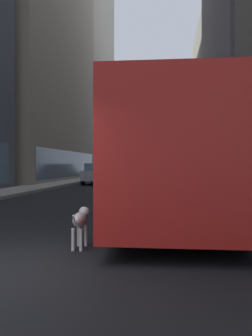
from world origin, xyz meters
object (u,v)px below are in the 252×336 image
object	(u,v)px
transit_bus	(174,156)
car_yellow_taxi	(139,170)
car_red_coupe	(118,171)
dalmatian_dog	(80,220)
box_truck	(154,163)
car_white_van	(124,170)
car_silver_sedan	(98,174)
car_black_suv	(148,174)

from	to	relation	value
transit_bus	car_yellow_taxi	xyz separation A→B (m)	(-4.00, 41.00, -0.95)
car_red_coupe	dalmatian_dog	distance (m)	35.24
transit_bus	box_truck	bearing A→B (deg)	93.12
transit_bus	box_truck	size ratio (longest dim) A/B	1.54
car_white_van	car_silver_sedan	distance (m)	18.03
car_yellow_taxi	box_truck	bearing A→B (deg)	-78.38
transit_bus	dalmatian_dog	world-z (taller)	transit_bus
car_silver_sedan	transit_bus	bearing A→B (deg)	-72.88
transit_bus	car_red_coupe	distance (m)	31.07
car_yellow_taxi	transit_bus	bearing A→B (deg)	-84.43
car_red_coupe	car_silver_sedan	world-z (taller)	same
car_red_coupe	car_yellow_taxi	world-z (taller)	same
car_yellow_taxi	dalmatian_dog	xyz separation A→B (m)	(2.24, -45.49, -0.31)
car_yellow_taxi	car_silver_sedan	distance (m)	22.88
car_yellow_taxi	car_black_suv	xyz separation A→B (m)	(2.40, -24.73, -0.00)
car_silver_sedan	box_truck	distance (m)	11.88
car_black_suv	car_red_coupe	bearing A→B (deg)	105.66
dalmatian_dog	transit_bus	bearing A→B (deg)	68.57
transit_bus	car_white_van	xyz separation A→B (m)	(-5.60, 36.20, -0.96)
box_truck	transit_bus	bearing A→B (deg)	-86.88
car_silver_sedan	car_white_van	bearing A→B (deg)	90.00
box_truck	car_black_suv	bearing A→B (deg)	-90.00
transit_bus	car_yellow_taxi	distance (m)	41.21
box_truck	car_red_coupe	bearing A→B (deg)	163.12
car_red_coupe	car_yellow_taxi	size ratio (longest dim) A/B	0.93
car_black_suv	box_truck	size ratio (longest dim) A/B	0.63
dalmatian_dog	car_white_van	bearing A→B (deg)	95.39
transit_bus	box_truck	world-z (taller)	same
car_red_coupe	car_silver_sedan	bearing A→B (deg)	-90.00
transit_bus	car_silver_sedan	xyz separation A→B (m)	(-5.60, 18.18, -0.95)
car_yellow_taxi	box_truck	distance (m)	11.95
car_white_van	car_yellow_taxi	xyz separation A→B (m)	(1.60, 4.80, 0.00)
car_yellow_taxi	dalmatian_dog	distance (m)	45.55
transit_bus	car_red_coupe	bearing A→B (deg)	100.39
car_yellow_taxi	car_black_suv	size ratio (longest dim) A/B	0.97
car_red_coupe	dalmatian_dog	xyz separation A→B (m)	(3.84, -35.03, -0.31)
transit_bus	car_black_suv	distance (m)	16.38
box_truck	car_silver_sedan	bearing A→B (deg)	-109.73
car_red_coupe	car_white_van	bearing A→B (deg)	90.00
car_black_suv	car_white_van	bearing A→B (deg)	101.35
car_yellow_taxi	car_black_suv	bearing A→B (deg)	-84.46
car_black_suv	dalmatian_dog	world-z (taller)	car_black_suv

